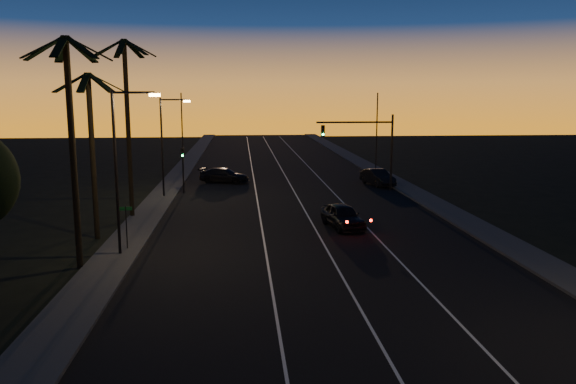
{
  "coord_description": "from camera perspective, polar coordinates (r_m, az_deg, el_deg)",
  "views": [
    {
      "loc": [
        -4.32,
        -10.41,
        8.7
      ],
      "look_at": [
        -1.73,
        20.34,
        3.38
      ],
      "focal_mm": 35.0,
      "sensor_mm": 36.0,
      "label": 1
    }
  ],
  "objects": [
    {
      "name": "palm_near",
      "position": [
        29.64,
        -21.16,
        5.99
      ],
      "size": [
        4.25,
        4.16,
        11.53
      ],
      "color": "black",
      "rests_on": "ground"
    },
    {
      "name": "lane_stripe_mid",
      "position": [
        41.61,
        1.93,
        -2.26
      ],
      "size": [
        0.12,
        160.0,
        0.01
      ],
      "primitive_type": "cube",
      "color": "silver",
      "rests_on": "road"
    },
    {
      "name": "palm_mid",
      "position": [
        35.62,
        -19.33,
        5.3
      ],
      "size": [
        4.25,
        4.16,
        10.03
      ],
      "color": "black",
      "rests_on": "ground"
    },
    {
      "name": "streetlight_left_far",
      "position": [
        48.96,
        -12.34,
        5.3
      ],
      "size": [
        2.55,
        0.26,
        8.5
      ],
      "color": "black",
      "rests_on": "ground"
    },
    {
      "name": "far_pole_left",
      "position": [
        65.88,
        -10.69,
        5.96
      ],
      "size": [
        0.14,
        0.14,
        9.0
      ],
      "primitive_type": "cylinder",
      "color": "black",
      "rests_on": "ground"
    },
    {
      "name": "palm_far",
      "position": [
        41.18,
        -16.01,
        7.9
      ],
      "size": [
        4.25,
        4.16,
        12.53
      ],
      "color": "black",
      "rests_on": "ground"
    },
    {
      "name": "lane_stripe_right",
      "position": [
        42.16,
        6.67,
        -2.17
      ],
      "size": [
        0.12,
        160.0,
        0.01
      ],
      "primitive_type": "cube",
      "color": "silver",
      "rests_on": "road"
    },
    {
      "name": "sidewalk_left",
      "position": [
        41.89,
        -14.18,
        -2.39
      ],
      "size": [
        2.4,
        170.0,
        0.16
      ],
      "primitive_type": "cube",
      "color": "#323230",
      "rests_on": "ground"
    },
    {
      "name": "right_car",
      "position": [
        55.61,
        9.09,
        1.49
      ],
      "size": [
        2.74,
        5.0,
        1.56
      ],
      "color": "black",
      "rests_on": "road"
    },
    {
      "name": "cross_car",
      "position": [
        56.93,
        -6.49,
        1.69
      ],
      "size": [
        5.43,
        3.56,
        1.46
      ],
      "color": "black",
      "rests_on": "road"
    },
    {
      "name": "signal_post",
      "position": [
        50.99,
        -10.64,
        3.08
      ],
      "size": [
        0.28,
        0.37,
        4.2
      ],
      "color": "black",
      "rests_on": "ground"
    },
    {
      "name": "lead_car",
      "position": [
        37.43,
        5.58,
        -2.44
      ],
      "size": [
        2.73,
        5.42,
        1.58
      ],
      "color": "black",
      "rests_on": "road"
    },
    {
      "name": "lane_stripe_left",
      "position": [
        41.35,
        -2.89,
        -2.35
      ],
      "size": [
        0.12,
        160.0,
        0.01
      ],
      "primitive_type": "cube",
      "color": "silver",
      "rests_on": "road"
    },
    {
      "name": "road",
      "position": [
        41.56,
        1.25,
        -2.29
      ],
      "size": [
        20.0,
        170.0,
        0.01
      ],
      "primitive_type": "cube",
      "color": "black",
      "rests_on": "ground"
    },
    {
      "name": "sidewalk_right",
      "position": [
        44.14,
        15.87,
        -1.86
      ],
      "size": [
        2.4,
        170.0,
        0.16
      ],
      "primitive_type": "cube",
      "color": "#323230",
      "rests_on": "ground"
    },
    {
      "name": "street_sign",
      "position": [
        32.83,
        -16.11,
        -2.99
      ],
      "size": [
        0.7,
        0.06,
        2.6
      ],
      "color": "black",
      "rests_on": "ground"
    },
    {
      "name": "signal_mast",
      "position": [
        51.84,
        7.99,
        5.36
      ],
      "size": [
        7.1,
        0.41,
        7.0
      ],
      "color": "black",
      "rests_on": "ground"
    },
    {
      "name": "streetlight_left_near",
      "position": [
        31.25,
        -16.6,
        3.17
      ],
      "size": [
        2.55,
        0.26,
        9.0
      ],
      "color": "black",
      "rests_on": "ground"
    },
    {
      "name": "far_pole_right",
      "position": [
        64.4,
        8.99,
        5.93
      ],
      "size": [
        0.14,
        0.14,
        9.0
      ],
      "primitive_type": "cylinder",
      "color": "black",
      "rests_on": "ground"
    }
  ]
}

